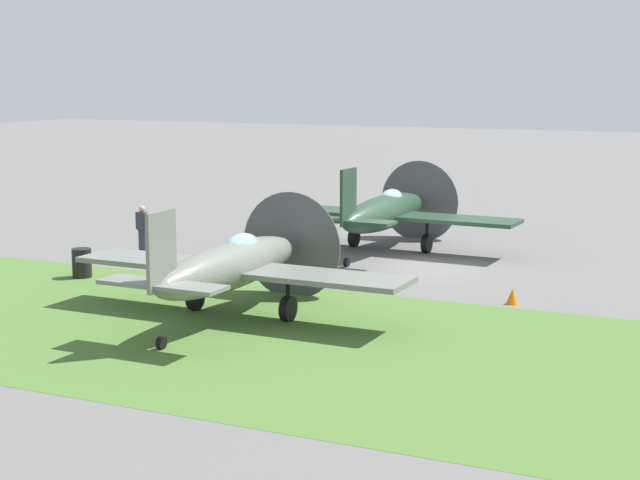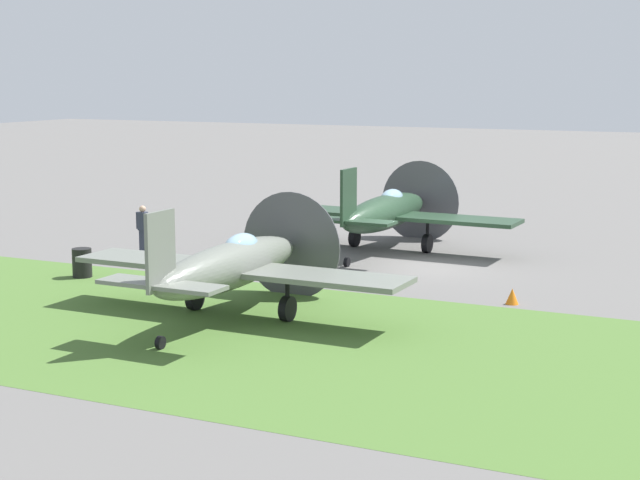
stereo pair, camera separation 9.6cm
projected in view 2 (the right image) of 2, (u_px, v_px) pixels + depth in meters
ground_plane at (426, 266)px, 32.41m from camera, size 160.00×160.00×0.00m
grass_verge at (285, 340)px, 23.38m from camera, size 120.00×11.00×0.01m
airplane_lead at (387, 212)px, 34.93m from camera, size 9.39×7.45×3.36m
airplane_wingman at (233, 265)px, 25.29m from camera, size 9.29×7.39×3.33m
ground_crew_chief at (143, 229)px, 34.28m from camera, size 0.62×0.38×1.73m
fuel_drum at (82, 263)px, 30.59m from camera, size 0.60×0.60×0.90m
runway_marker_cone at (512, 296)px, 27.03m from camera, size 0.36×0.36×0.44m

